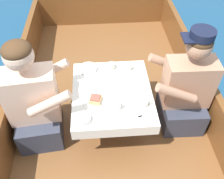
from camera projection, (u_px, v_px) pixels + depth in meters
name	position (u px, v px, depth m)	size (l,w,h in m)	color
ground_plane	(111.00, 131.00, 2.64)	(60.00, 60.00, 0.00)	navy
boat_deck	(111.00, 123.00, 2.54)	(1.83, 3.52, 0.28)	brown
gunwale_port	(14.00, 107.00, 2.25)	(0.06, 3.52, 0.39)	brown
gunwale_starboard	(205.00, 96.00, 2.35)	(0.06, 3.52, 0.39)	brown
bow_coaming	(102.00, 8.00, 3.49)	(1.71, 0.06, 0.45)	brown
cockpit_table	(112.00, 95.00, 2.12)	(0.66, 0.77, 0.42)	#B2B2B7
person_port	(35.00, 103.00, 2.01)	(0.55, 0.48, 0.99)	#333847
person_starboard	(185.00, 90.00, 2.14)	(0.53, 0.45, 0.98)	#333847
plate_sandwich	(96.00, 102.00, 2.00)	(0.21, 0.21, 0.01)	white
plate_bread	(127.00, 89.00, 2.10)	(0.22, 0.22, 0.01)	white
sandwich	(95.00, 99.00, 1.98)	(0.11, 0.11, 0.05)	tan
bowl_port_near	(88.00, 68.00, 2.26)	(0.15, 0.15, 0.04)	white
bowl_starboard_near	(83.00, 119.00, 1.85)	(0.12, 0.12, 0.04)	white
coffee_cup_port	(117.00, 105.00, 1.93)	(0.10, 0.07, 0.07)	white
coffee_cup_starboard	(128.00, 67.00, 2.26)	(0.10, 0.07, 0.05)	white
coffee_cup_center	(144.00, 102.00, 1.96)	(0.10, 0.07, 0.06)	white
tin_can	(111.00, 66.00, 2.27)	(0.07, 0.07, 0.05)	silver
utensil_fork_starboard	(134.00, 118.00, 1.88)	(0.17, 0.07, 0.00)	silver
utensil_spoon_center	(94.00, 77.00, 2.20)	(0.05, 0.17, 0.01)	silver
utensil_spoon_port	(112.00, 73.00, 2.24)	(0.09, 0.16, 0.01)	silver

